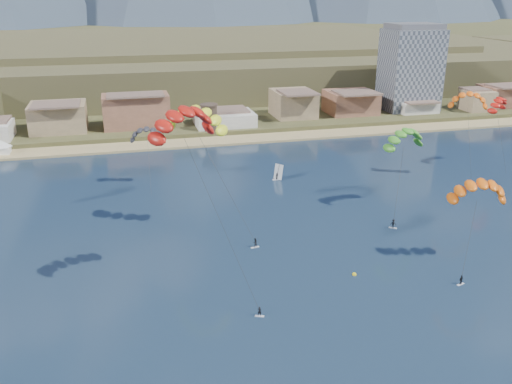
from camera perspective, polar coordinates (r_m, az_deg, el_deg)
ground at (r=80.60m, az=5.81°, el=-14.53°), size 2400.00×2400.00×0.00m
beach at (r=175.45m, az=-6.00°, el=5.22°), size 2200.00×12.00×0.90m
land at (r=623.83m, az=-12.54°, el=15.78°), size 2200.00×900.00×4.00m
foothills at (r=300.04m, az=-5.46°, el=13.30°), size 940.00×210.00×18.00m
town at (r=188.27m, az=-19.08°, el=7.69°), size 400.00×24.00×12.00m
apartment_tower at (r=220.51m, az=15.81°, el=12.36°), size 20.00×16.00×32.00m
watchtower at (r=182.40m, az=-4.89°, el=7.82°), size 5.82×5.82×8.60m
kitesurfer_red at (r=80.88m, az=-7.67°, el=7.72°), size 15.77×15.95×32.18m
kitesurfer_yellow at (r=105.74m, az=-6.27°, el=7.93°), size 16.25×17.55×27.83m
kitesurfer_orange at (r=101.23m, az=22.24°, el=0.51°), size 12.73×11.12×17.70m
kitesurfer_green at (r=121.90m, az=15.25°, el=5.66°), size 13.15×14.59×20.46m
distant_kite_dark at (r=135.32m, az=-11.30°, el=6.16°), size 9.36×6.53×16.68m
distant_kite_orange at (r=146.08m, az=21.34°, el=9.20°), size 10.45×7.88×23.87m
distant_kite_red at (r=160.54m, az=23.93°, el=8.60°), size 9.23×7.96×20.63m
windsurfer at (r=139.99m, az=2.26°, el=1.79°), size 2.31×2.51×4.04m
buoy at (r=96.12m, az=10.21°, el=-8.45°), size 0.74×0.74×0.74m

